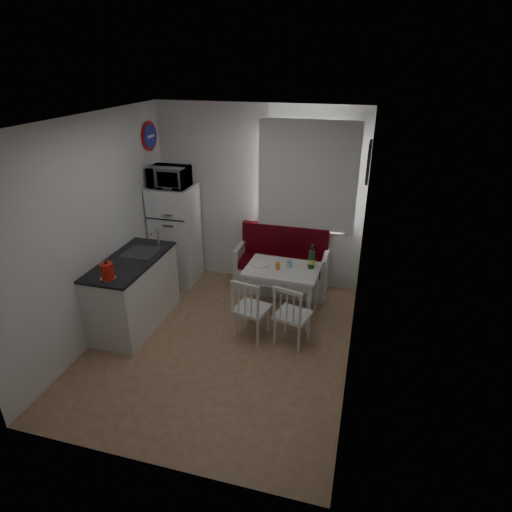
{
  "coord_description": "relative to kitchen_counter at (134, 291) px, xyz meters",
  "views": [
    {
      "loc": [
        1.52,
        -3.97,
        3.14
      ],
      "look_at": [
        0.3,
        0.5,
        0.98
      ],
      "focal_mm": 30.0,
      "sensor_mm": 36.0,
      "label": 1
    }
  ],
  "objects": [
    {
      "name": "floor",
      "position": [
        1.2,
        -0.16,
        -0.46
      ],
      "size": [
        3.0,
        3.5,
        0.02
      ],
      "primitive_type": "cube",
      "color": "#93684E",
      "rests_on": "ground"
    },
    {
      "name": "ceiling",
      "position": [
        1.2,
        -0.16,
        2.14
      ],
      "size": [
        3.0,
        3.5,
        0.02
      ],
      "primitive_type": "cube",
      "color": "white",
      "rests_on": "wall_back"
    },
    {
      "name": "wall_back",
      "position": [
        1.2,
        1.59,
        0.84
      ],
      "size": [
        3.0,
        0.02,
        2.6
      ],
      "primitive_type": "cube",
      "color": "white",
      "rests_on": "floor"
    },
    {
      "name": "wall_front",
      "position": [
        1.2,
        -1.91,
        0.84
      ],
      "size": [
        3.0,
        0.02,
        2.6
      ],
      "primitive_type": "cube",
      "color": "white",
      "rests_on": "floor"
    },
    {
      "name": "wall_left",
      "position": [
        -0.3,
        -0.16,
        0.84
      ],
      "size": [
        0.02,
        3.5,
        2.6
      ],
      "primitive_type": "cube",
      "color": "white",
      "rests_on": "floor"
    },
    {
      "name": "wall_right",
      "position": [
        2.7,
        -0.16,
        0.84
      ],
      "size": [
        0.02,
        3.5,
        2.6
      ],
      "primitive_type": "cube",
      "color": "white",
      "rests_on": "floor"
    },
    {
      "name": "window",
      "position": [
        1.9,
        1.56,
        1.17
      ],
      "size": [
        1.22,
        0.06,
        1.47
      ],
      "primitive_type": "cube",
      "color": "white",
      "rests_on": "wall_back"
    },
    {
      "name": "curtain",
      "position": [
        1.9,
        1.49,
        1.22
      ],
      "size": [
        1.35,
        0.02,
        1.5
      ],
      "primitive_type": "cube",
      "color": "white",
      "rests_on": "wall_back"
    },
    {
      "name": "kitchen_counter",
      "position": [
        0.0,
        0.0,
        0.0
      ],
      "size": [
        0.62,
        1.32,
        1.16
      ],
      "color": "white",
      "rests_on": "floor"
    },
    {
      "name": "wall_sign",
      "position": [
        -0.27,
        1.29,
        1.69
      ],
      "size": [
        0.03,
        0.4,
        0.4
      ],
      "primitive_type": "cylinder",
      "rotation": [
        0.0,
        1.57,
        0.0
      ],
      "color": "navy",
      "rests_on": "wall_left"
    },
    {
      "name": "picture_frame",
      "position": [
        2.67,
        0.94,
        1.59
      ],
      "size": [
        0.04,
        0.52,
        0.42
      ],
      "primitive_type": "cube",
      "color": "black",
      "rests_on": "wall_right"
    },
    {
      "name": "bench",
      "position": [
        1.62,
        1.36,
        -0.14
      ],
      "size": [
        1.32,
        0.51,
        0.95
      ],
      "color": "white",
      "rests_on": "floor"
    },
    {
      "name": "dining_table",
      "position": [
        1.76,
        0.66,
        0.16
      ],
      "size": [
        0.95,
        0.68,
        0.7
      ],
      "rotation": [
        0.0,
        0.0,
        -0.04
      ],
      "color": "white",
      "rests_on": "floor"
    },
    {
      "name": "chair_left",
      "position": [
        1.51,
        0.01,
        0.05
      ],
      "size": [
        0.45,
        0.44,
        0.44
      ],
      "rotation": [
        0.0,
        0.0,
        -0.2
      ],
      "color": "white",
      "rests_on": "floor"
    },
    {
      "name": "chair_right",
      "position": [
        2.01,
        0.01,
        0.04
      ],
      "size": [
        0.46,
        0.45,
        0.43
      ],
      "rotation": [
        0.0,
        0.0,
        -0.25
      ],
      "color": "white",
      "rests_on": "floor"
    },
    {
      "name": "fridge",
      "position": [
        0.02,
        1.24,
        0.28
      ],
      "size": [
        0.59,
        0.59,
        1.48
      ],
      "primitive_type": "cube",
      "color": "white",
      "rests_on": "floor"
    },
    {
      "name": "microwave",
      "position": [
        0.02,
        1.19,
        1.17
      ],
      "size": [
        0.53,
        0.36,
        0.29
      ],
      "primitive_type": "imported",
      "color": "white",
      "rests_on": "fridge"
    },
    {
      "name": "kettle",
      "position": [
        0.05,
        -0.54,
        0.56
      ],
      "size": [
        0.17,
        0.17,
        0.23
      ],
      "primitive_type": "cylinder",
      "color": "red",
      "rests_on": "kitchen_counter"
    },
    {
      "name": "wine_bottle",
      "position": [
        2.11,
        0.76,
        0.4
      ],
      "size": [
        0.08,
        0.08,
        0.33
      ],
      "primitive_type": null,
      "color": "#16451E",
      "rests_on": "dining_table"
    },
    {
      "name": "drinking_glass_orange",
      "position": [
        1.71,
        0.61,
        0.29
      ],
      "size": [
        0.06,
        0.06,
        0.09
      ],
      "primitive_type": "cylinder",
      "color": "orange",
      "rests_on": "dining_table"
    },
    {
      "name": "drinking_glass_blue",
      "position": [
        1.84,
        0.71,
        0.29
      ],
      "size": [
        0.06,
        0.06,
        0.1
      ],
      "primitive_type": "cylinder",
      "color": "#8ACBEB",
      "rests_on": "dining_table"
    },
    {
      "name": "plate",
      "position": [
        1.46,
        0.68,
        0.25
      ],
      "size": [
        0.22,
        0.22,
        0.02
      ],
      "primitive_type": "cylinder",
      "color": "white",
      "rests_on": "dining_table"
    }
  ]
}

